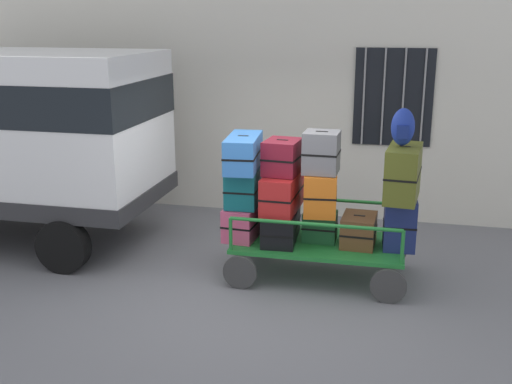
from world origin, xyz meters
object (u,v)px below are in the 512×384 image
Objects in this scene: suitcase_right_middle at (403,173)px; backpack at (403,127)px; van at (4,126)px; suitcase_left_top at (243,153)px; suitcase_midright_bottom at (359,230)px; suitcase_midleft_middle at (282,192)px; suitcase_left_middle at (244,187)px; suitcase_center_middle at (321,192)px; suitcase_center_bottom at (320,226)px; suitcase_midleft_top at (282,157)px; suitcase_midleft_bottom at (281,225)px; suitcase_right_bottom at (400,224)px; suitcase_center_top at (321,152)px; suitcase_left_bottom at (244,220)px; luggage_cart at (319,248)px.

backpack is (-0.04, 0.02, 0.54)m from suitcase_right_middle.
van is 3.71m from suitcase_left_top.
backpack is (0.45, -0.02, 1.31)m from suitcase_midright_bottom.
suitcase_midleft_middle is at bearing 177.45° from suitcase_right_middle.
suitcase_center_middle is (0.97, 0.02, -0.01)m from suitcase_left_middle.
backpack is at bearing -2.89° from suitcase_center_bottom.
suitcase_midleft_top is at bearing 179.03° from backpack.
suitcase_midleft_bottom is 1.56× the size of suitcase_midright_bottom.
suitcase_right_middle is at bearing -0.11° from suitcase_left_top.
backpack reaches higher than suitcase_midleft_middle.
suitcase_right_middle reaches higher than suitcase_right_bottom.
suitcase_center_top is (0.49, -0.08, 0.55)m from suitcase_midleft_middle.
suitcase_left_top is at bearing 179.89° from suitcase_right_middle.
suitcase_right_middle reaches higher than suitcase_midleft_middle.
suitcase_right_middle reaches higher than suitcase_midleft_bottom.
suitcase_center_top reaches higher than suitcase_center_middle.
backpack reaches higher than suitcase_midright_bottom.
suitcase_right_middle is (1.46, -0.01, 0.77)m from suitcase_midleft_bottom.
suitcase_left_bottom is at bearing 90.00° from suitcase_left_top.
van is at bearing 174.41° from suitcase_midleft_middle.
luggage_cart is at bearing -4.41° from suitcase_midleft_middle.
suitcase_midleft_bottom is 1.75× the size of suitcase_center_top.
suitcase_midright_bottom is (5.14, -0.43, -1.03)m from van.
suitcase_center_top is (0.97, -0.05, 0.95)m from suitcase_left_bottom.
suitcase_midleft_top is at bearing 178.23° from luggage_cart.
van is 3.74m from suitcase_left_middle.
suitcase_center_bottom is 0.97m from suitcase_center_top.
suitcase_center_middle reaches higher than suitcase_center_bottom.
suitcase_left_top is 2.10× the size of backpack.
suitcase_center_top reaches higher than suitcase_left_bottom.
suitcase_midleft_top is 0.87× the size of suitcase_right_bottom.
suitcase_center_middle is at bearing 178.52° from suitcase_right_bottom.
suitcase_midleft_top is at bearing 179.68° from suitcase_center_middle.
suitcase_center_bottom is at bearing 90.00° from luggage_cart.
suitcase_center_middle is 0.82× the size of suitcase_right_middle.
suitcase_midright_bottom is at bearing 0.01° from suitcase_left_bottom.
suitcase_midright_bottom is at bearing 176.93° from backpack.
suitcase_midleft_middle reaches higher than suitcase_center_bottom.
suitcase_left_top is 1.34m from suitcase_center_bottom.
suitcase_left_bottom is at bearing 179.18° from suitcase_right_bottom.
luggage_cart is 5.12× the size of suitcase_center_bottom.
suitcase_left_bottom is 1.84× the size of suitcase_center_bottom.
suitcase_center_bottom is (0.49, 0.02, -0.88)m from suitcase_midleft_top.
suitcase_right_bottom is (5.62, -0.46, -0.90)m from van.
suitcase_center_middle is 1.53× the size of backpack.
backpack reaches higher than suitcase_left_bottom.
suitcase_center_top is at bearing -90.00° from suitcase_center_bottom.
suitcase_midright_bottom is (1.46, 0.00, -0.02)m from suitcase_left_bottom.
suitcase_midleft_top is at bearing 2.12° from suitcase_left_middle.
suitcase_midright_bottom is (0.97, -0.02, -0.42)m from suitcase_midleft_middle.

